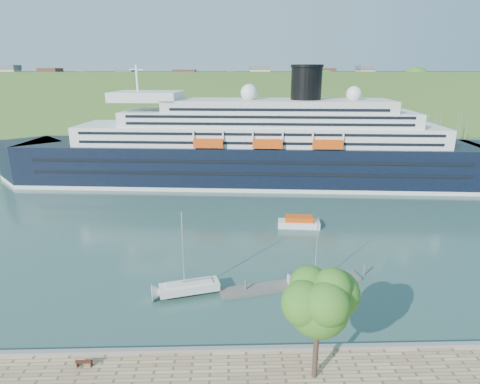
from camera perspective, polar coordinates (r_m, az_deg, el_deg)
ground at (r=38.94m, az=3.24°, el=-22.46°), size 400.00×400.00×0.00m
far_hillside at (r=175.43m, az=-0.71°, el=12.82°), size 400.00×50.00×24.00m
quay_coping at (r=38.06m, az=3.30°, el=-21.32°), size 220.00×0.50×0.30m
cruise_ship at (r=89.38m, az=1.28°, el=9.41°), size 116.29×26.12×25.89m
park_bench at (r=38.52m, az=-21.27°, el=-21.56°), size 1.37×0.57×0.87m
promenade_tree at (r=32.98m, az=10.99°, el=-17.48°), size 6.31×6.31×10.46m
floating_pontoon at (r=49.49m, az=7.43°, el=-12.89°), size 17.37×5.99×0.39m
sailboat_white_near at (r=45.49m, az=-7.40°, el=-9.09°), size 7.78×3.89×9.68m
sailboat_white_far at (r=48.12m, az=11.31°, el=-8.65°), size 6.54×2.12×8.35m
tender_launch at (r=66.38m, az=8.37°, el=-4.20°), size 7.03×3.06×1.88m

